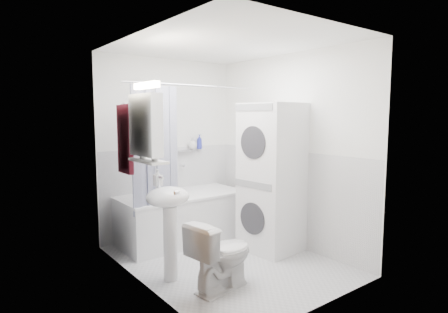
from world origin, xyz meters
TOP-DOWN VIEW (x-y plane):
  - floor at (0.00, 0.00)m, footprint 2.60×2.60m
  - room_walls at (0.00, 0.00)m, footprint 2.60×2.60m
  - wainscot at (0.00, 0.29)m, footprint 1.98×2.58m
  - door at (-0.95, -0.55)m, footprint 0.05×2.00m
  - bathtub at (-0.03, 0.92)m, footprint 1.64×0.77m
  - tub_spout at (0.17, 1.25)m, footprint 0.04×0.12m
  - curtain_rod at (-0.03, 0.59)m, footprint 1.82×0.02m
  - shower_curtain at (-0.56, 0.59)m, footprint 0.55×0.02m
  - sink at (-0.75, -0.05)m, footprint 0.44×0.37m
  - medicine_cabinet at (-0.90, 0.10)m, footprint 0.13×0.50m
  - shelf at (-0.89, 0.10)m, footprint 0.18×0.54m
  - shower_caddy at (0.22, 1.24)m, footprint 0.22×0.06m
  - towel at (-0.94, 0.54)m, footprint 0.07×0.31m
  - washer_dryer at (0.68, -0.04)m, footprint 0.69×0.68m
  - toilet at (-0.45, -0.51)m, footprint 0.72×0.47m
  - soap_pump at (-0.71, 0.25)m, footprint 0.08×0.17m
  - shelf_bottle at (-0.89, -0.05)m, footprint 0.07×0.18m
  - shelf_cup at (-0.89, 0.22)m, footprint 0.10×0.09m
  - shampoo_a at (0.35, 1.24)m, footprint 0.13×0.17m
  - shampoo_b at (0.47, 1.24)m, footprint 0.08×0.21m

SIDE VIEW (x-z plane):
  - floor at x=0.00m, z-range 0.00..0.00m
  - toilet at x=-0.45m, z-range 0.00..0.66m
  - bathtub at x=-0.03m, z-range 0.03..0.66m
  - wainscot at x=0.00m, z-range -0.69..1.89m
  - sink at x=-0.75m, z-range 0.18..1.22m
  - washer_dryer at x=0.68m, z-range 0.00..1.79m
  - tub_spout at x=0.17m, z-range 0.92..0.96m
  - soap_pump at x=-0.71m, z-range 0.91..0.99m
  - door at x=-0.95m, z-range 0.00..2.00m
  - shower_caddy at x=0.22m, z-range 1.14..1.16m
  - shelf at x=-0.89m, z-range 1.19..1.21m
  - shampoo_b at x=0.47m, z-range 1.16..1.24m
  - shampoo_a at x=0.35m, z-range 1.16..1.29m
  - shelf_bottle at x=-0.89m, z-range 1.21..1.28m
  - shower_curtain at x=-0.56m, z-range 0.52..1.98m
  - shelf_cup at x=-0.89m, z-range 1.21..1.31m
  - towel at x=-0.94m, z-range 1.04..1.78m
  - room_walls at x=0.00m, z-range 0.19..2.79m
  - medicine_cabinet at x=-0.90m, z-range 1.21..1.92m
  - curtain_rod at x=-0.03m, z-range 1.99..2.01m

